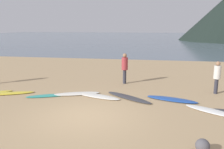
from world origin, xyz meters
The scene contains 12 objects.
ground_plane centered at (0.00, 10.00, -0.10)m, with size 120.00×120.00×0.20m, color tan.
ocean_water centered at (0.00, 65.25, 0.00)m, with size 140.00×100.00×0.01m, color slate.
surfboard_1 centered at (-4.48, 2.14, 0.04)m, with size 2.25×0.49×0.08m, color yellow.
surfboard_2 centered at (-2.45, 2.13, 0.03)m, with size 2.13×0.47×0.06m, color teal.
surfboard_3 centered at (-1.22, 2.62, 0.05)m, with size 2.32×0.55×0.09m, color silver.
surfboard_4 centered at (-0.12, 2.43, 0.04)m, with size 2.41×0.59×0.08m, color silver.
surfboard_5 centered at (1.38, 2.46, 0.05)m, with size 2.62×0.50×0.10m, color #333338.
surfboard_6 centered at (3.36, 2.51, 0.05)m, with size 2.31×0.59×0.10m, color #1E479E.
surfboard_7 centered at (4.88, 1.23, 0.04)m, with size 2.34×0.57×0.08m, color white.
person_2 centered at (5.61, 4.01, 0.97)m, with size 0.33×0.33×1.64m.
person_3 centered at (0.85, 5.28, 1.05)m, with size 0.36×0.36×1.78m.
beach_rock_near centered at (3.83, -1.92, 0.19)m, with size 0.38×0.38×0.38m, color #4E4C51.
Camera 1 is at (2.43, -7.92, 3.33)m, focal length 37.14 mm.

